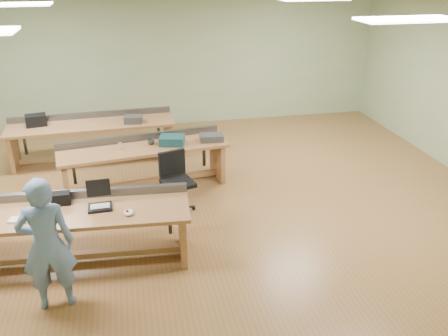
{
  "coord_description": "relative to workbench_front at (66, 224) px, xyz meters",
  "views": [
    {
      "loc": [
        -0.86,
        -6.79,
        3.66
      ],
      "look_at": [
        0.45,
        -0.6,
        0.82
      ],
      "focal_mm": 38.0,
      "sensor_mm": 36.0,
      "label": 1
    }
  ],
  "objects": [
    {
      "name": "floor",
      "position": [
        1.75,
        1.3,
        -0.56
      ],
      "size": [
        10.0,
        10.0,
        0.0
      ],
      "primitive_type": "plane",
      "color": "brown",
      "rests_on": "ground"
    },
    {
      "name": "ceiling",
      "position": [
        1.75,
        1.3,
        2.44
      ],
      "size": [
        10.0,
        10.0,
        0.0
      ],
      "primitive_type": "plane",
      "color": "silver",
      "rests_on": "wall_back"
    },
    {
      "name": "wall_back",
      "position": [
        1.75,
        5.3,
        0.94
      ],
      "size": [
        10.0,
        0.04,
        3.0
      ],
      "primitive_type": "cube",
      "color": "#9BAF85",
      "rests_on": "floor"
    },
    {
      "name": "wall_front",
      "position": [
        1.75,
        -2.7,
        0.94
      ],
      "size": [
        10.0,
        0.04,
        3.0
      ],
      "primitive_type": "cube",
      "color": "#9BAF85",
      "rests_on": "floor"
    },
    {
      "name": "fluor_panels",
      "position": [
        1.75,
        1.3,
        2.41
      ],
      "size": [
        6.2,
        3.5,
        0.03
      ],
      "color": "white",
      "rests_on": "ceiling"
    },
    {
      "name": "workbench_front",
      "position": [
        0.0,
        0.0,
        0.0
      ],
      "size": [
        3.17,
        1.05,
        0.86
      ],
      "rotation": [
        0.0,
        0.0,
        -0.07
      ],
      "color": "#A17244",
      "rests_on": "floor"
    },
    {
      "name": "workbench_mid",
      "position": [
        1.09,
        2.02,
        -0.01
      ],
      "size": [
        2.88,
        1.11,
        0.86
      ],
      "rotation": [
        0.0,
        0.0,
        0.13
      ],
      "color": "#A17244",
      "rests_on": "floor"
    },
    {
      "name": "workbench_back",
      "position": [
        0.19,
        3.45,
        -0.0
      ],
      "size": [
        3.13,
        0.95,
        0.86
      ],
      "rotation": [
        0.0,
        0.0,
        0.04
      ],
      "color": "#A17244",
      "rests_on": "floor"
    },
    {
      "name": "person",
      "position": [
        -0.09,
        -0.85,
        0.24
      ],
      "size": [
        0.62,
        0.44,
        1.6
      ],
      "primitive_type": "imported",
      "rotation": [
        0.0,
        0.0,
        3.24
      ],
      "color": "#6A7FAD",
      "rests_on": "floor"
    },
    {
      "name": "laptop_base",
      "position": [
        0.44,
        -0.04,
        0.2
      ],
      "size": [
        0.3,
        0.25,
        0.03
      ],
      "primitive_type": "cube",
      "rotation": [
        0.0,
        0.0,
        0.03
      ],
      "color": "black",
      "rests_on": "workbench_front"
    },
    {
      "name": "laptop_screen",
      "position": [
        0.44,
        0.08,
        0.42
      ],
      "size": [
        0.3,
        0.02,
        0.23
      ],
      "primitive_type": "cube",
      "rotation": [
        0.0,
        0.0,
        0.03
      ],
      "color": "black",
      "rests_on": "laptop_base"
    },
    {
      "name": "keyboard",
      "position": [
        -0.4,
        -0.17,
        0.2
      ],
      "size": [
        0.46,
        0.24,
        0.03
      ],
      "primitive_type": "cube",
      "rotation": [
        0.0,
        0.0,
        -0.21
      ],
      "color": "silver",
      "rests_on": "workbench_front"
    },
    {
      "name": "trackball_mouse",
      "position": [
        0.79,
        -0.27,
        0.22
      ],
      "size": [
        0.14,
        0.16,
        0.06
      ],
      "primitive_type": "ellipsoid",
      "rotation": [
        0.0,
        0.0,
        -0.17
      ],
      "color": "white",
      "rests_on": "workbench_front"
    },
    {
      "name": "camera_bag",
      "position": [
        -0.04,
        0.19,
        0.27
      ],
      "size": [
        0.23,
        0.15,
        0.16
      ],
      "primitive_type": "cube",
      "rotation": [
        0.0,
        0.0,
        0.0
      ],
      "color": "black",
      "rests_on": "workbench_front"
    },
    {
      "name": "task_chair",
      "position": [
        1.53,
        1.07,
        -0.22
      ],
      "size": [
        0.63,
        0.63,
        0.94
      ],
      "rotation": [
        0.0,
        0.0,
        0.28
      ],
      "color": "black",
      "rests_on": "floor"
    },
    {
      "name": "parts_bin_teal",
      "position": [
        1.58,
        2.01,
        0.26
      ],
      "size": [
        0.47,
        0.4,
        0.14
      ],
      "primitive_type": "cube",
      "rotation": [
        0.0,
        0.0,
        -0.25
      ],
      "color": "#153E46",
      "rests_on": "workbench_mid"
    },
    {
      "name": "parts_bin_grey",
      "position": [
        2.26,
        2.04,
        0.24
      ],
      "size": [
        0.42,
        0.28,
        0.11
      ],
      "primitive_type": "cube",
      "rotation": [
        0.0,
        0.0,
        -0.07
      ],
      "color": "#343436",
      "rests_on": "workbench_mid"
    },
    {
      "name": "mug",
      "position": [
        1.23,
        2.08,
        0.24
      ],
      "size": [
        0.16,
        0.16,
        0.09
      ],
      "primitive_type": "imported",
      "rotation": [
        0.0,
        0.0,
        -0.4
      ],
      "color": "#343436",
      "rests_on": "workbench_mid"
    },
    {
      "name": "drinks_can",
      "position": [
        0.72,
        1.96,
        0.24
      ],
      "size": [
        0.07,
        0.07,
        0.11
      ],
      "primitive_type": "cylinder",
      "rotation": [
        0.0,
        0.0,
        0.08
      ],
      "color": "white",
      "rests_on": "workbench_mid"
    },
    {
      "name": "storage_box_back",
      "position": [
        -0.81,
        3.5,
        0.29
      ],
      "size": [
        0.41,
        0.33,
        0.21
      ],
      "primitive_type": "cube",
      "rotation": [
        0.0,
        0.0,
        0.19
      ],
      "color": "black",
      "rests_on": "workbench_back"
    },
    {
      "name": "tray_back",
      "position": [
        0.98,
        3.29,
        0.25
      ],
      "size": [
        0.36,
        0.28,
        0.13
      ],
      "primitive_type": "cube",
      "rotation": [
        0.0,
        0.0,
        -0.13
      ],
      "color": "#343436",
      "rests_on": "workbench_back"
    }
  ]
}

